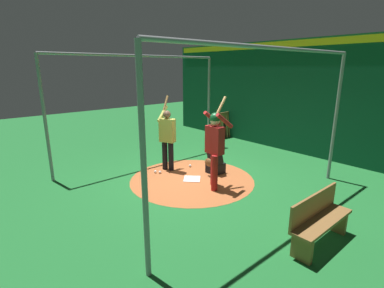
{
  "coord_description": "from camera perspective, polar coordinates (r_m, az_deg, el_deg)",
  "views": [
    {
      "loc": [
        4.51,
        5.24,
        2.82
      ],
      "look_at": [
        0.0,
        0.0,
        0.95
      ],
      "focal_mm": 26.7,
      "sensor_mm": 36.0,
      "label": 1
    }
  ],
  "objects": [
    {
      "name": "ground_plane",
      "position": [
        7.47,
        0.0,
        -7.06
      ],
      "size": [
        27.17,
        27.17,
        0.0
      ],
      "primitive_type": "plane",
      "color": "#1E6B2D"
    },
    {
      "name": "dirt_circle",
      "position": [
        7.46,
        0.0,
        -7.03
      ],
      "size": [
        3.19,
        3.19,
        0.01
      ],
      "primitive_type": "cylinder",
      "color": "#B76033",
      "rests_on": "ground"
    },
    {
      "name": "home_plate",
      "position": [
        7.46,
        0.0,
        -6.97
      ],
      "size": [
        0.59,
        0.59,
        0.01
      ],
      "primitive_type": "cube",
      "rotation": [
        0.0,
        0.0,
        0.79
      ],
      "color": "white",
      "rests_on": "dirt_circle"
    },
    {
      "name": "batter",
      "position": [
        6.66,
        4.6,
        0.25
      ],
      "size": [
        0.68,
        0.49,
        2.16
      ],
      "color": "maroon",
      "rests_on": "ground"
    },
    {
      "name": "catcher",
      "position": [
        7.78,
        4.54,
        -3.34
      ],
      "size": [
        0.58,
        0.4,
        0.93
      ],
      "color": "black",
      "rests_on": "ground"
    },
    {
      "name": "visitor",
      "position": [
        7.9,
        -4.93,
        1.6
      ],
      "size": [
        0.54,
        0.61,
        2.05
      ],
      "rotation": [
        0.0,
        0.0,
        0.4
      ],
      "color": "black",
      "rests_on": "ground"
    },
    {
      "name": "back_wall",
      "position": [
        10.33,
        18.78,
        9.0
      ],
      "size": [
        0.22,
        11.17,
        3.69
      ],
      "color": "#0F472D",
      "rests_on": "ground"
    },
    {
      "name": "cage_frame",
      "position": [
        6.94,
        0.0,
        10.0
      ],
      "size": [
        5.6,
        4.61,
        3.17
      ],
      "color": "gray",
      "rests_on": "ground"
    },
    {
      "name": "bat_rack",
      "position": [
        11.87,
        6.8,
        3.7
      ],
      "size": [
        0.7,
        0.19,
        1.05
      ],
      "color": "olive",
      "rests_on": "ground"
    },
    {
      "name": "bench",
      "position": [
        5.2,
        24.05,
        -13.6
      ],
      "size": [
        1.43,
        0.36,
        0.85
      ],
      "color": "olive",
      "rests_on": "ground"
    },
    {
      "name": "baseball_0",
      "position": [
        8.32,
        -0.36,
        -4.36
      ],
      "size": [
        0.07,
        0.07,
        0.07
      ],
      "primitive_type": "sphere",
      "color": "white",
      "rests_on": "dirt_circle"
    },
    {
      "name": "baseball_1",
      "position": [
        7.93,
        -7.33,
        -5.49
      ],
      "size": [
        0.07,
        0.07,
        0.07
      ],
      "primitive_type": "sphere",
      "color": "white",
      "rests_on": "dirt_circle"
    },
    {
      "name": "baseball_2",
      "position": [
        7.89,
        -6.41,
        -5.58
      ],
      "size": [
        0.07,
        0.07,
        0.07
      ],
      "primitive_type": "sphere",
      "color": "white",
      "rests_on": "dirt_circle"
    }
  ]
}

